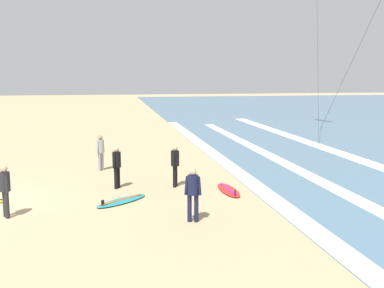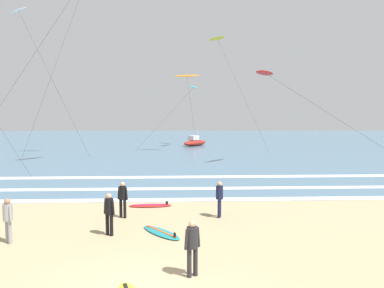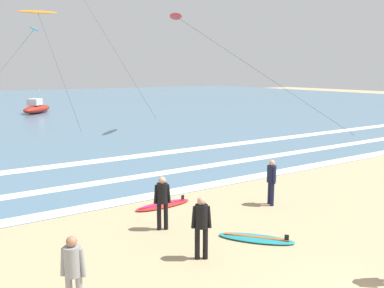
{
  "view_description": "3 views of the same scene",
  "coord_description": "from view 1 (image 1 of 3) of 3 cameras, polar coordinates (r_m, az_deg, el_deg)",
  "views": [
    {
      "loc": [
        15.39,
        4.62,
        4.3
      ],
      "look_at": [
        0.24,
        7.38,
        1.91
      ],
      "focal_mm": 42.49,
      "sensor_mm": 36.0,
      "label": 1
    },
    {
      "loc": [
        1.01,
        -7.53,
        4.42
      ],
      "look_at": [
        1.63,
        8.59,
        3.12
      ],
      "focal_mm": 31.43,
      "sensor_mm": 36.0,
      "label": 2
    },
    {
      "loc": [
        -7.05,
        -3.04,
        4.61
      ],
      "look_at": [
        0.11,
        7.87,
        2.28
      ],
      "focal_mm": 38.52,
      "sensor_mm": 36.0,
      "label": 3
    }
  ],
  "objects": [
    {
      "name": "wave_foam_shoreline",
      "position": [
        16.88,
        9.08,
        -6.0
      ],
      "size": [
        49.07,
        0.74,
        0.01
      ],
      "primitive_type": "cube",
      "color": "white",
      "rests_on": "ocean_surface"
    },
    {
      "name": "wave_foam_mid_break",
      "position": [
        19.12,
        15.72,
        -4.47
      ],
      "size": [
        41.79,
        0.72,
        0.01
      ],
      "primitive_type": "cube",
      "color": "white",
      "rests_on": "ocean_surface"
    },
    {
      "name": "surfer_foreground_main",
      "position": [
        17.32,
        -9.43,
        -2.43
      ],
      "size": [
        0.49,
        0.33,
        1.6
      ],
      "color": "black",
      "rests_on": "ground"
    },
    {
      "name": "surfer_background_far",
      "position": [
        14.75,
        -22.43,
        -4.96
      ],
      "size": [
        0.49,
        0.32,
        1.6
      ],
      "color": "#232328",
      "rests_on": "ground"
    },
    {
      "name": "surfer_mid_group",
      "position": [
        13.25,
        0.11,
        -5.8
      ],
      "size": [
        0.32,
        0.51,
        1.6
      ],
      "color": "#141938",
      "rests_on": "ground"
    },
    {
      "name": "surfer_right_near",
      "position": [
        20.64,
        -11.41,
        -0.68
      ],
      "size": [
        0.45,
        0.39,
        1.6
      ],
      "color": "gray",
      "rests_on": "ground"
    },
    {
      "name": "surfer_left_far",
      "position": [
        17.36,
        -2.14,
        -2.29
      ],
      "size": [
        0.5,
        0.32,
        1.6
      ],
      "color": "black",
      "rests_on": "ground"
    },
    {
      "name": "surfboard_right_spare",
      "position": [
        16.92,
        4.59,
        -5.77
      ],
      "size": [
        2.12,
        0.67,
        0.25
      ],
      "color": "red",
      "rests_on": "ground"
    },
    {
      "name": "surfboard_left_pile",
      "position": [
        15.67,
        -8.81,
        -7.05
      ],
      "size": [
        1.81,
        1.99,
        0.25
      ],
      "color": "teal",
      "rests_on": "ground"
    }
  ]
}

